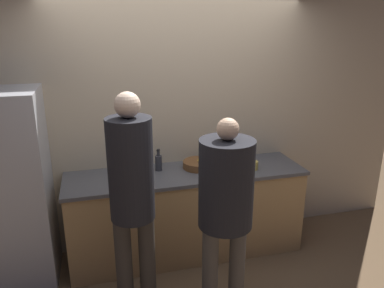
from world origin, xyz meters
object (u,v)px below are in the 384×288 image
cup_yellow (254,165)px  person_left (132,192)px  refrigerator (13,191)px  utensil_crock (133,161)px  person_center (226,198)px  bottle_dark (159,162)px  fruit_bowl (199,164)px

cup_yellow → person_left: bearing=-153.3°
person_left → refrigerator: bearing=142.3°
refrigerator → person_left: 1.23m
utensil_crock → cup_yellow: size_ratio=3.58×
person_center → cup_yellow: bearing=53.2°
person_center → bottle_dark: 1.05m
bottle_dark → person_center: bearing=-71.1°
utensil_crock → fruit_bowl: bearing=-12.8°
bottle_dark → cup_yellow: 0.94m
person_left → fruit_bowl: bearing=47.5°
fruit_bowl → bottle_dark: size_ratio=1.45×
cup_yellow → person_center: bearing=-126.8°
refrigerator → fruit_bowl: (1.71, 0.08, 0.05)m
refrigerator → person_center: (1.65, -0.87, 0.13)m
refrigerator → fruit_bowl: refrigerator is taller
fruit_bowl → cup_yellow: (0.51, -0.19, 0.00)m
person_center → utensil_crock: person_center is taller
refrigerator → fruit_bowl: size_ratio=5.59×
refrigerator → fruit_bowl: bearing=2.7°
utensil_crock → cup_yellow: 1.20m
refrigerator → bottle_dark: 1.32m
refrigerator → person_left: (0.96, -0.74, 0.20)m
person_left → fruit_bowl: 1.13m
person_left → cup_yellow: size_ratio=20.62×
utensil_crock → bottle_dark: utensil_crock is taller
cup_yellow → utensil_crock: bearing=164.0°
person_center → cup_yellow: person_center is taller
person_center → person_left: bearing=169.2°
bottle_dark → refrigerator: bearing=-174.9°
utensil_crock → bottle_dark: bearing=-24.5°
person_left → person_center: (0.69, -0.13, -0.07)m
refrigerator → bottle_dark: bearing=5.1°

